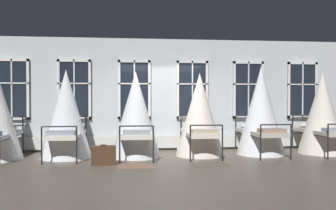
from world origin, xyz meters
TOP-DOWN VIEW (x-y plane):
  - ground at (0.00, 0.00)m, footprint 26.63×26.63m
  - back_wall_with_windows at (0.00, 1.39)m, footprint 14.31×0.10m
  - window_bank at (0.00, 1.27)m, footprint 9.50×0.10m
  - cot_second at (-2.61, 0.19)m, footprint 1.30×1.99m
  - cot_third at (-0.84, 0.15)m, footprint 1.30×1.99m
  - cot_fourth at (0.86, 0.21)m, footprint 1.30×2.01m
  - cot_fifth at (2.56, 0.21)m, footprint 1.30×2.00m
  - cot_sixth at (4.31, 0.20)m, footprint 1.30×1.99m
  - rug_third at (-0.86, -1.20)m, footprint 0.82×0.59m
  - rug_fourth at (0.86, -1.20)m, footprint 0.80×0.57m
  - suitcase_dark at (-1.60, -0.96)m, footprint 0.58×0.26m

SIDE VIEW (x-z plane):
  - ground at x=0.00m, z-range 0.00..0.00m
  - rug_third at x=-0.86m, z-range 0.00..0.01m
  - rug_fourth at x=0.86m, z-range 0.00..0.01m
  - suitcase_dark at x=-1.60m, z-range -0.01..0.46m
  - window_bank at x=0.00m, z-range -0.27..2.29m
  - cot_fourth at x=0.86m, z-range -0.03..2.17m
  - cot_third at x=-0.84m, z-range -0.03..2.20m
  - cot_sixth at x=4.31m, z-range -0.03..2.22m
  - cot_second at x=-2.61m, z-range -0.03..2.23m
  - cot_fifth at x=2.56m, z-range -0.03..2.36m
  - back_wall_with_windows at x=0.00m, z-range 0.00..3.27m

